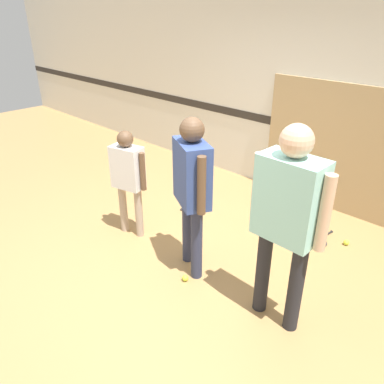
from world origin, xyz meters
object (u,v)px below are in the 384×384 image
(racket_spare_on_floor, at_px, (316,241))
(tennis_ball_near_instructor, at_px, (185,278))
(tennis_ball_stray_left, at_px, (303,252))
(tennis_ball_stray_right, at_px, (294,286))
(person_student_right, at_px, (288,210))
(tennis_ball_by_spare_racket, at_px, (346,242))
(person_student_left, at_px, (128,173))
(person_instructor, at_px, (192,181))
(racket_second_spare, at_px, (189,199))

(racket_spare_on_floor, height_order, tennis_ball_near_instructor, tennis_ball_near_instructor)
(tennis_ball_stray_left, xyz_separation_m, tennis_ball_stray_right, (0.23, -0.58, 0.00))
(person_student_right, distance_m, tennis_ball_by_spare_racket, 1.91)
(tennis_ball_near_instructor, distance_m, tennis_ball_stray_left, 1.41)
(person_student_left, relative_size, tennis_ball_stray_left, 19.88)
(tennis_ball_stray_left, bearing_deg, person_instructor, -125.26)
(tennis_ball_near_instructor, bearing_deg, tennis_ball_stray_left, 63.22)
(person_instructor, height_order, tennis_ball_stray_right, person_instructor)
(person_instructor, xyz_separation_m, tennis_ball_stray_left, (0.74, 1.05, -0.99))
(person_student_right, relative_size, tennis_ball_stray_right, 27.29)
(person_instructor, bearing_deg, racket_spare_on_floor, 89.96)
(tennis_ball_by_spare_racket, height_order, tennis_ball_stray_right, same)
(racket_spare_on_floor, relative_size, tennis_ball_near_instructor, 7.86)
(person_instructor, height_order, racket_spare_on_floor, person_instructor)
(racket_second_spare, distance_m, tennis_ball_near_instructor, 1.81)
(tennis_ball_near_instructor, relative_size, tennis_ball_by_spare_racket, 1.00)
(person_instructor, xyz_separation_m, person_student_right, (1.04, 0.00, 0.09))
(person_instructor, relative_size, person_student_left, 1.26)
(tennis_ball_stray_left, bearing_deg, racket_spare_on_floor, 90.56)
(person_student_left, distance_m, racket_spare_on_floor, 2.38)
(person_student_right, xyz_separation_m, tennis_ball_by_spare_racket, (-0.02, 1.57, -1.08))
(person_student_left, xyz_separation_m, racket_spare_on_floor, (1.75, 1.40, -0.80))
(racket_second_spare, bearing_deg, tennis_ball_stray_left, 62.61)
(person_instructor, xyz_separation_m, person_student_left, (-1.02, -0.02, -0.21))
(tennis_ball_by_spare_racket, distance_m, tennis_ball_stray_left, 0.60)
(racket_second_spare, height_order, tennis_ball_by_spare_racket, tennis_ball_by_spare_racket)
(tennis_ball_near_instructor, bearing_deg, person_student_left, 170.16)
(person_instructor, xyz_separation_m, tennis_ball_stray_right, (0.97, 0.47, -0.99))
(person_student_left, bearing_deg, person_student_right, -13.39)
(tennis_ball_stray_right, bearing_deg, racket_second_spare, 162.83)
(tennis_ball_by_spare_racket, relative_size, tennis_ball_stray_left, 1.00)
(tennis_ball_by_spare_racket, bearing_deg, tennis_ball_stray_left, -118.04)
(tennis_ball_near_instructor, distance_m, tennis_ball_by_spare_racket, 2.00)
(tennis_ball_near_instructor, bearing_deg, person_instructor, 116.79)
(racket_second_spare, relative_size, tennis_ball_stray_left, 8.35)
(person_student_left, height_order, tennis_ball_near_instructor, person_student_left)
(person_student_left, bearing_deg, tennis_ball_near_instructor, -23.68)
(person_student_left, relative_size, tennis_ball_stray_right, 19.88)
(racket_spare_on_floor, bearing_deg, tennis_ball_near_instructor, 164.65)
(person_student_right, height_order, racket_second_spare, person_student_right)
(racket_spare_on_floor, relative_size, tennis_ball_by_spare_racket, 7.86)
(person_student_left, xyz_separation_m, racket_second_spare, (-0.11, 1.13, -0.80))
(racket_second_spare, height_order, tennis_ball_stray_left, tennis_ball_stray_left)
(tennis_ball_near_instructor, bearing_deg, tennis_ball_by_spare_racket, 62.85)
(person_student_right, distance_m, tennis_ball_stray_right, 1.18)
(racket_spare_on_floor, distance_m, tennis_ball_stray_left, 0.34)
(person_student_left, xyz_separation_m, tennis_ball_stray_right, (1.99, 0.48, -0.78))
(tennis_ball_stray_left, height_order, tennis_ball_stray_right, same)
(person_instructor, xyz_separation_m, racket_second_spare, (-1.13, 1.11, -1.01))
(tennis_ball_by_spare_racket, height_order, tennis_ball_stray_left, same)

